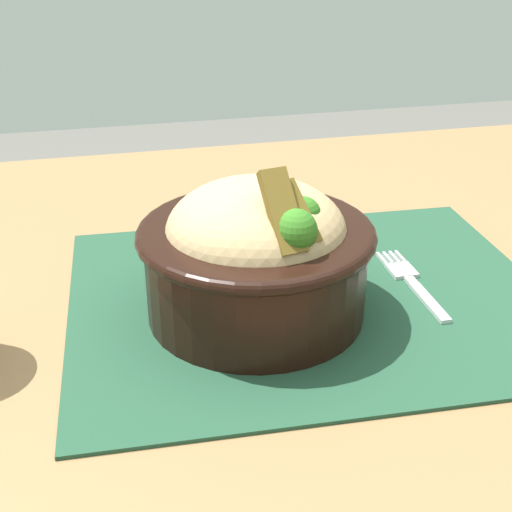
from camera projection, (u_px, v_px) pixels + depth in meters
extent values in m
cube|color=olive|center=(278.00, 303.00, 0.61)|extent=(1.28, 0.80, 0.03)
cube|color=#1E422D|center=(310.00, 297.00, 0.59)|extent=(0.41, 0.33, 0.00)
cylinder|color=black|center=(256.00, 270.00, 0.55)|extent=(0.17, 0.17, 0.08)
torus|color=black|center=(256.00, 233.00, 0.53)|extent=(0.18, 0.18, 0.01)
ellipsoid|color=tan|center=(256.00, 232.00, 0.53)|extent=(0.17, 0.17, 0.08)
sphere|color=#2F6A1D|center=(296.00, 231.00, 0.48)|extent=(0.03, 0.03, 0.03)
sphere|color=#2F6A1D|center=(305.00, 215.00, 0.51)|extent=(0.03, 0.03, 0.03)
cylinder|color=orange|center=(235.00, 217.00, 0.51)|extent=(0.04, 0.02, 0.01)
cube|color=brown|center=(283.00, 212.00, 0.48)|extent=(0.03, 0.05, 0.05)
cube|color=brown|center=(295.00, 214.00, 0.49)|extent=(0.03, 0.04, 0.04)
cube|color=silver|center=(430.00, 302.00, 0.57)|extent=(0.01, 0.06, 0.00)
cube|color=silver|center=(411.00, 281.00, 0.60)|extent=(0.01, 0.01, 0.00)
cube|color=silver|center=(402.00, 271.00, 0.62)|extent=(0.02, 0.03, 0.00)
cube|color=silver|center=(401.00, 258.00, 0.64)|extent=(0.00, 0.02, 0.00)
cube|color=silver|center=(394.00, 258.00, 0.64)|extent=(0.00, 0.02, 0.00)
cube|color=silver|center=(388.00, 259.00, 0.64)|extent=(0.00, 0.02, 0.00)
cube|color=silver|center=(382.00, 260.00, 0.64)|extent=(0.00, 0.02, 0.00)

